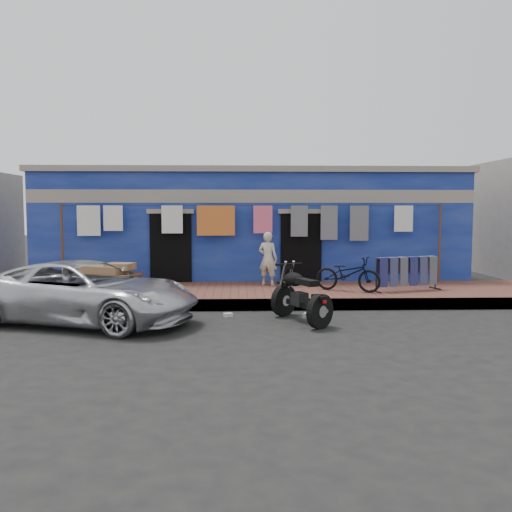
{
  "coord_description": "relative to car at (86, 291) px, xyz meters",
  "views": [
    {
      "loc": [
        -0.41,
        -10.04,
        2.14
      ],
      "look_at": [
        0.0,
        2.0,
        1.15
      ],
      "focal_mm": 38.0,
      "sensor_mm": 36.0,
      "label": 1
    }
  ],
  "objects": [
    {
      "name": "motorcycle",
      "position": [
        4.12,
        0.0,
        -0.07
      ],
      "size": [
        1.89,
        2.16,
        1.11
      ],
      "primitive_type": null,
      "rotation": [
        0.0,
        0.0,
        0.42
      ],
      "color": "black",
      "rests_on": "ground"
    },
    {
      "name": "bicycle",
      "position": [
        5.51,
        2.34,
        0.14
      ],
      "size": [
        1.64,
        1.26,
        1.02
      ],
      "primitive_type": "imported",
      "rotation": [
        0.0,
        0.0,
        1.05
      ],
      "color": "black",
      "rests_on": "sidewalk"
    },
    {
      "name": "litter_a",
      "position": [
        2.69,
        0.57,
        -0.58
      ],
      "size": [
        0.21,
        0.19,
        0.07
      ],
      "primitive_type": "cube",
      "rotation": [
        0.0,
        0.0,
        0.44
      ],
      "color": "silver",
      "rests_on": "ground"
    },
    {
      "name": "ground",
      "position": [
        3.31,
        -0.3,
        -0.62
      ],
      "size": [
        80.0,
        80.0,
        0.0
      ],
      "primitive_type": "plane",
      "color": "black",
      "rests_on": "ground"
    },
    {
      "name": "litter_c",
      "position": [
        4.33,
        0.45,
        -0.58
      ],
      "size": [
        0.25,
        0.27,
        0.09
      ],
      "primitive_type": "cube",
      "rotation": [
        0.0,
        0.0,
        1.15
      ],
      "color": "silver",
      "rests_on": "ground"
    },
    {
      "name": "clothesline",
      "position": [
        3.14,
        3.95,
        1.19
      ],
      "size": [
        10.06,
        0.06,
        2.1
      ],
      "color": "brown",
      "rests_on": "sidewalk"
    },
    {
      "name": "curb",
      "position": [
        3.31,
        1.25,
        -0.5
      ],
      "size": [
        28.0,
        0.1,
        0.25
      ],
      "primitive_type": "cube",
      "color": "gray",
      "rests_on": "ground"
    },
    {
      "name": "litter_b",
      "position": [
        4.62,
        0.9,
        -0.58
      ],
      "size": [
        0.17,
        0.2,
        0.09
      ],
      "primitive_type": "cube",
      "rotation": [
        0.0,
        0.0,
        1.27
      ],
      "color": "silver",
      "rests_on": "ground"
    },
    {
      "name": "sidewalk",
      "position": [
        3.31,
        2.7,
        -0.5
      ],
      "size": [
        28.0,
        3.0,
        0.25
      ],
      "primitive_type": "cube",
      "color": "brown",
      "rests_on": "ground"
    },
    {
      "name": "charpoy",
      "position": [
        -0.38,
        3.27,
        -0.08
      ],
      "size": [
        2.36,
        2.12,
        0.59
      ],
      "primitive_type": null,
      "rotation": [
        0.0,
        0.0,
        -0.42
      ],
      "color": "brown",
      "rests_on": "sidewalk"
    },
    {
      "name": "building",
      "position": [
        3.3,
        6.69,
        1.06
      ],
      "size": [
        12.2,
        5.2,
        3.36
      ],
      "color": "navy",
      "rests_on": "ground"
    },
    {
      "name": "jeans_rack",
      "position": [
        6.95,
        2.42,
        0.05
      ],
      "size": [
        1.94,
        1.33,
        0.84
      ],
      "primitive_type": null,
      "rotation": [
        0.0,
        0.0,
        0.3
      ],
      "color": "black",
      "rests_on": "sidewalk"
    },
    {
      "name": "seated_person",
      "position": [
        3.67,
        3.43,
        0.32
      ],
      "size": [
        0.58,
        0.5,
        1.37
      ],
      "primitive_type": "imported",
      "rotation": [
        0.0,
        0.0,
        2.74
      ],
      "color": "beige",
      "rests_on": "sidewalk"
    },
    {
      "name": "car",
      "position": [
        0.0,
        0.0,
        0.0
      ],
      "size": [
        4.82,
        3.35,
        1.24
      ],
      "primitive_type": "imported",
      "rotation": [
        0.0,
        0.0,
        1.23
      ],
      "color": "silver",
      "rests_on": "ground"
    }
  ]
}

